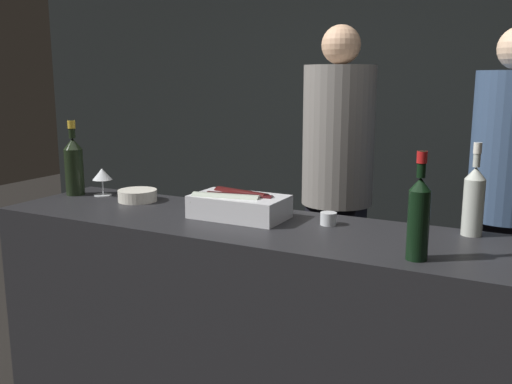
% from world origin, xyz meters
% --- Properties ---
extents(wall_back_chalkboard, '(6.40, 0.06, 2.80)m').
position_xyz_m(wall_back_chalkboard, '(0.00, 2.37, 1.40)').
color(wall_back_chalkboard, black).
rests_on(wall_back_chalkboard, ground_plane).
extents(bar_counter, '(2.23, 0.58, 0.97)m').
position_xyz_m(bar_counter, '(0.00, 0.29, 0.48)').
color(bar_counter, black).
rests_on(bar_counter, ground_plane).
extents(ice_bin_with_bottles, '(0.38, 0.22, 0.11)m').
position_xyz_m(ice_bin_with_bottles, '(-0.10, 0.34, 1.02)').
color(ice_bin_with_bottles, silver).
rests_on(ice_bin_with_bottles, bar_counter).
extents(bowl_white, '(0.18, 0.18, 0.05)m').
position_xyz_m(bowl_white, '(-0.67, 0.40, 1.00)').
color(bowl_white, silver).
rests_on(bowl_white, bar_counter).
extents(wine_glass, '(0.09, 0.09, 0.13)m').
position_xyz_m(wine_glass, '(-0.90, 0.43, 1.07)').
color(wine_glass, silver).
rests_on(wine_glass, bar_counter).
extents(candle_votive, '(0.06, 0.06, 0.05)m').
position_xyz_m(candle_votive, '(0.27, 0.40, 0.99)').
color(candle_votive, silver).
rests_on(candle_votive, bar_counter).
extents(red_wine_bottle_burgundy, '(0.07, 0.07, 0.34)m').
position_xyz_m(red_wine_bottle_burgundy, '(0.67, 0.12, 1.11)').
color(red_wine_bottle_burgundy, black).
rests_on(red_wine_bottle_burgundy, bar_counter).
extents(champagne_bottle, '(0.09, 0.09, 0.36)m').
position_xyz_m(champagne_bottle, '(-1.03, 0.38, 1.12)').
color(champagne_bottle, black).
rests_on(champagne_bottle, bar_counter).
extents(white_wine_bottle, '(0.07, 0.07, 0.34)m').
position_xyz_m(white_wine_bottle, '(0.79, 0.50, 1.11)').
color(white_wine_bottle, '#B2B7AD').
rests_on(white_wine_bottle, bar_counter).
extents(person_in_hoodie, '(0.38, 0.38, 1.78)m').
position_xyz_m(person_in_hoodie, '(0.84, 1.47, 0.99)').
color(person_in_hoodie, black).
rests_on(person_in_hoodie, ground_plane).
extents(person_blond_tee, '(0.39, 0.39, 1.81)m').
position_xyz_m(person_blond_tee, '(-0.02, 1.34, 1.01)').
color(person_blond_tee, black).
rests_on(person_blond_tee, ground_plane).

